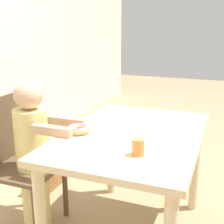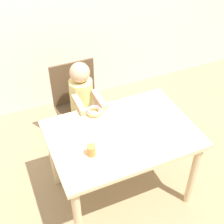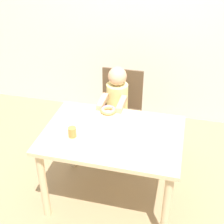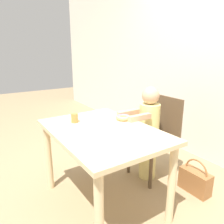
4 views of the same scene
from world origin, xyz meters
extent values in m
plane|color=#997F5B|center=(0.00, 0.00, 0.00)|extent=(12.00, 12.00, 0.00)
cube|color=silver|center=(0.00, 1.51, 1.25)|extent=(8.00, 0.05, 2.50)
cube|color=beige|center=(0.00, 0.00, 0.69)|extent=(1.08, 0.76, 0.03)
cylinder|color=beige|center=(-0.48, -0.32, 0.34)|extent=(0.06, 0.06, 0.67)
cylinder|color=beige|center=(0.48, -0.32, 0.34)|extent=(0.06, 0.06, 0.67)
cylinder|color=beige|center=(-0.48, 0.32, 0.34)|extent=(0.06, 0.06, 0.67)
cylinder|color=beige|center=(0.48, 0.32, 0.34)|extent=(0.06, 0.06, 0.67)
cube|color=brown|center=(-0.11, 0.67, 0.42)|extent=(0.42, 0.40, 0.03)
cube|color=brown|center=(-0.11, 0.86, 0.65)|extent=(0.42, 0.02, 0.43)
cylinder|color=brown|center=(-0.28, 0.50, 0.20)|extent=(0.04, 0.04, 0.41)
cylinder|color=brown|center=(0.07, 0.50, 0.20)|extent=(0.04, 0.04, 0.41)
cylinder|color=brown|center=(-0.28, 0.83, 0.20)|extent=(0.04, 0.04, 0.41)
cylinder|color=brown|center=(0.07, 0.83, 0.20)|extent=(0.04, 0.04, 0.41)
cylinder|color=#E0D17F|center=(-0.11, 0.62, 0.22)|extent=(0.17, 0.17, 0.43)
cylinder|color=#E0D17F|center=(-0.11, 0.62, 0.62)|extent=(0.20, 0.20, 0.38)
sphere|color=tan|center=(-0.11, 0.62, 0.90)|extent=(0.17, 0.17, 0.17)
cube|color=tan|center=(-0.19, 0.41, 0.73)|extent=(0.05, 0.24, 0.05)
cube|color=tan|center=(-0.02, 0.41, 0.73)|extent=(0.05, 0.24, 0.05)
torus|color=tan|center=(-0.11, 0.29, 0.72)|extent=(0.13, 0.13, 0.04)
torus|color=pink|center=(-0.11, 0.29, 0.74)|extent=(0.12, 0.12, 0.02)
cube|color=white|center=(-0.06, 0.04, 0.71)|extent=(0.35, 0.35, 0.00)
cube|color=brown|center=(0.35, 0.82, 0.11)|extent=(0.30, 0.13, 0.22)
torus|color=brown|center=(0.35, 0.82, 0.22)|extent=(0.24, 0.02, 0.24)
cylinder|color=orange|center=(-0.29, -0.12, 0.75)|extent=(0.06, 0.06, 0.08)
camera|label=1|loc=(-1.60, -0.49, 1.31)|focal=50.00mm
camera|label=2|loc=(-0.74, -1.51, 2.29)|focal=50.00mm
camera|label=3|loc=(0.47, -1.91, 2.13)|focal=50.00mm
camera|label=4|loc=(1.44, -0.85, 1.33)|focal=35.00mm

